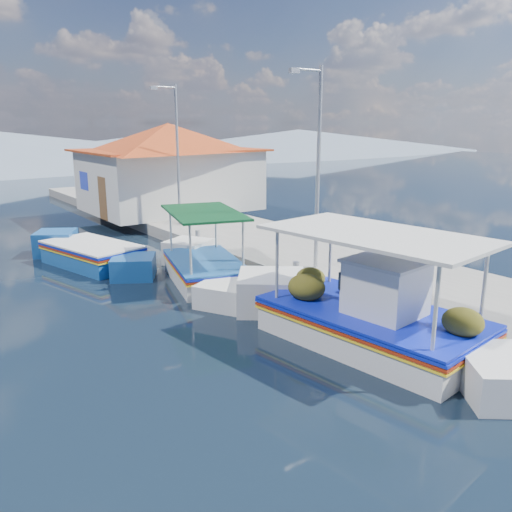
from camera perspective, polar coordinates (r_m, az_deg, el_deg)
ground at (r=12.54m, az=-3.16°, el=-8.71°), size 160.00×160.00×0.00m
quay at (r=20.39m, az=1.61°, el=1.12°), size 5.00×44.00×0.50m
bollards at (r=18.51m, az=-2.13°, el=1.02°), size 0.20×17.20×0.30m
main_caique at (r=12.22m, az=12.13°, el=-6.86°), size 3.19×8.70×2.88m
caique_green_canopy at (r=16.66m, az=-5.77°, el=-1.53°), size 3.23×6.44×2.51m
caique_blue_hull at (r=19.42m, az=-17.42°, el=-0.00°), size 3.02×6.47×1.19m
harbor_building at (r=27.75m, az=-9.41°, el=9.72°), size 10.49×10.49×4.40m
lamp_post_near at (r=15.93m, az=6.57°, el=10.44°), size 1.21×0.14×6.00m
lamp_post_far at (r=23.36m, az=-8.77°, el=11.57°), size 1.21×0.14×6.00m
mountain_ridge at (r=67.02m, az=-25.40°, el=10.51°), size 171.40×96.00×5.50m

